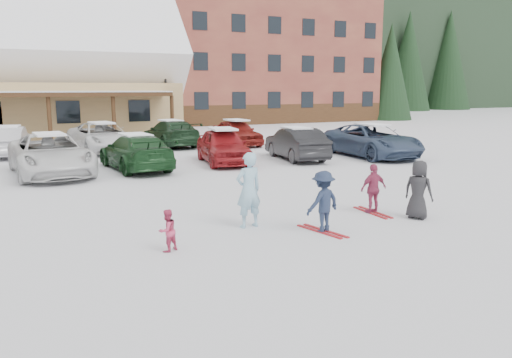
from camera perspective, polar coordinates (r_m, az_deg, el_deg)
name	(u,v)px	position (r m, az deg, el deg)	size (l,w,h in m)	color
ground	(262,229)	(11.81, 0.72, -5.68)	(160.00, 160.00, 0.00)	silver
alpine_hotel	(228,34)	(52.18, -3.25, 16.23)	(31.48, 14.01, 21.48)	maroon
lamp_post	(165,80)	(36.28, -10.31, 11.05)	(0.50, 0.25, 6.81)	black
conifer_1	(391,59)	(54.87, 15.14, 13.12)	(4.84, 4.84, 11.22)	black
conifer_3	(134,70)	(55.36, -13.75, 11.97)	(3.96, 3.96, 9.18)	black
conifer_4	(345,63)	(68.46, 10.11, 12.93)	(5.06, 5.06, 11.73)	black
adult_skier	(249,190)	(11.73, -0.85, -1.27)	(0.66, 0.43, 1.80)	#91C1D7
toddler_red	(167,231)	(10.25, -10.10, -5.82)	(0.42, 0.33, 0.87)	#C93B62
child_navy	(323,202)	(11.47, 7.66, -2.59)	(0.92, 0.53, 1.42)	#1D2840
skis_child_navy	(322,231)	(11.65, 7.58, -5.92)	(0.20, 1.40, 0.03)	#A8181E
child_magenta	(373,189)	(13.47, 13.28, -1.08)	(0.77, 0.32, 1.32)	#A23456
skis_child_magenta	(372,212)	(13.61, 13.17, -3.73)	(0.20, 1.40, 0.03)	#A8181E
bystander_dark	(418,190)	(13.19, 18.07, -1.18)	(0.73, 0.47, 1.49)	#252527
parked_car_2	(50,154)	(20.46, -22.44, 2.61)	(2.61, 5.66, 1.57)	white
parked_car_3	(136,152)	(20.78, -13.56, 3.01)	(2.00, 4.92, 1.43)	#183F1D
parked_car_4	(223,146)	(21.94, -3.78, 3.78)	(1.80, 4.47, 1.52)	maroon
parked_car_5	(296,144)	(23.18, 4.61, 4.05)	(1.55, 4.45, 1.47)	black
parked_car_6	(372,141)	(24.70, 13.11, 4.30)	(2.58, 5.59, 1.55)	#374865
parked_car_9	(9,141)	(26.97, -26.41, 3.87)	(1.53, 4.39, 1.45)	silver
parked_car_10	(102,137)	(27.07, -17.17, 4.58)	(2.52, 5.46, 1.52)	white
parked_car_11	(171,133)	(28.79, -9.68, 5.17)	(2.07, 5.09, 1.48)	#19341D
parked_car_12	(237,133)	(28.98, -2.23, 5.33)	(1.73, 4.30, 1.47)	maroon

